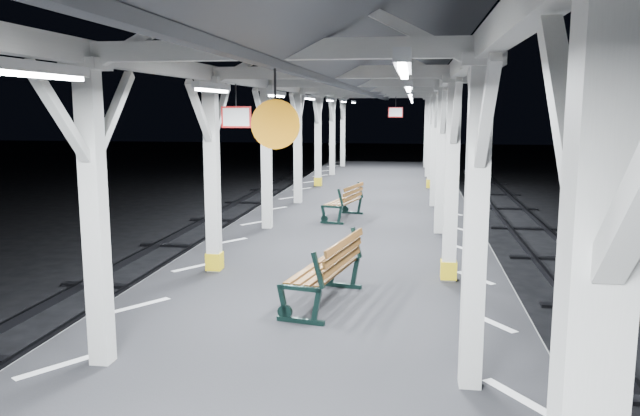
# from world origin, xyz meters

# --- Properties ---
(ground) EXTENTS (120.00, 120.00, 0.00)m
(ground) POSITION_xyz_m (0.00, 0.00, 0.00)
(ground) COLOR black
(ground) RESTS_ON ground
(platform) EXTENTS (6.00, 50.00, 1.00)m
(platform) POSITION_xyz_m (0.00, 0.00, 0.50)
(platform) COLOR black
(platform) RESTS_ON ground
(hazard_stripes_left) EXTENTS (1.00, 48.00, 0.01)m
(hazard_stripes_left) POSITION_xyz_m (-2.45, 0.00, 1.00)
(hazard_stripes_left) COLOR silver
(hazard_stripes_left) RESTS_ON platform
(hazard_stripes_right) EXTENTS (1.00, 48.00, 0.01)m
(hazard_stripes_right) POSITION_xyz_m (2.45, 0.00, 1.00)
(hazard_stripes_right) COLOR silver
(hazard_stripes_right) RESTS_ON platform
(canopy) EXTENTS (5.40, 49.00, 4.65)m
(canopy) POSITION_xyz_m (0.00, -0.02, 4.56)
(canopy) COLOR silver
(canopy) RESTS_ON platform
(bench_mid) EXTENTS (1.02, 1.93, 1.00)m
(bench_mid) POSITION_xyz_m (0.23, 0.44, 1.53)
(bench_mid) COLOR black
(bench_mid) RESTS_ON platform
(bench_far) EXTENTS (0.95, 1.73, 0.89)m
(bench_far) POSITION_xyz_m (-0.28, 7.48, 1.47)
(bench_far) COLOR black
(bench_far) RESTS_ON platform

